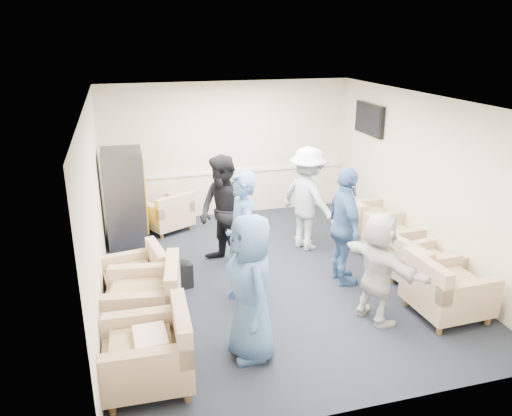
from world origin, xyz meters
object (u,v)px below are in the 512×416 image
object	(u,v)px
person_back_right	(308,199)
person_back_left	(223,213)
person_mid_right	(345,227)
person_front_right	(378,268)
person_front_left	(251,288)
armchair_corner	(168,214)
armchair_right_far	(366,224)
armchair_left_far	(139,278)
armchair_right_midfar	(386,239)
armchair_left_mid	(148,301)
vending_machine	(125,197)
armchair_left_near	(153,354)
armchair_right_midnear	(424,268)
person_mid_left	(242,238)
armchair_right_near	(444,291)

from	to	relation	value
person_back_right	person_back_left	bearing A→B (deg)	77.54
person_mid_right	person_front_right	xyz separation A→B (m)	(-0.03, -1.08, -0.14)
person_front_left	person_back_right	bearing A→B (deg)	143.61
person_back_left	armchair_corner	bearing A→B (deg)	175.96
armchair_right_far	person_back_left	xyz separation A→B (m)	(-2.62, -0.25, 0.54)
armchair_right_far	person_front_right	xyz separation A→B (m)	(-1.05, -2.33, 0.38)
armchair_left_far	armchair_right_far	xyz separation A→B (m)	(4.00, 0.93, 0.05)
person_front_right	armchair_right_midfar	bearing A→B (deg)	-50.07
armchair_left_mid	vending_machine	size ratio (longest dim) A/B	0.63
armchair_left_far	armchair_right_midfar	bearing A→B (deg)	83.86
armchair_left_near	armchair_right_midnear	size ratio (longest dim) A/B	1.02
armchair_left_near	armchair_left_far	bearing A→B (deg)	-176.70
vending_machine	armchair_left_near	bearing A→B (deg)	-88.13
armchair_right_midnear	person_mid_left	size ratio (longest dim) A/B	0.50
armchair_left_far	vending_machine	xyz separation A→B (m)	(-0.08, 2.09, 0.53)
armchair_left_near	person_back_right	bearing A→B (deg)	137.55
armchair_left_mid	armchair_right_midfar	bearing A→B (deg)	113.68
armchair_right_near	armchair_right_midnear	distance (m)	0.75
armchair_right_near	person_mid_left	distance (m)	2.77
armchair_right_near	person_mid_right	size ratio (longest dim) A/B	0.53
armchair_right_far	person_mid_left	bearing A→B (deg)	115.31
person_back_left	person_back_right	xyz separation A→B (m)	(1.54, 0.34, -0.01)
armchair_left_mid	person_front_left	xyz separation A→B (m)	(1.11, -0.91, 0.50)
person_front_left	person_mid_left	distance (m)	1.29
armchair_left_near	armchair_right_near	size ratio (longest dim) A/B	1.00
armchair_right_midfar	person_mid_left	xyz separation A→B (m)	(-2.65, -0.70, 0.60)
person_mid_left	person_back_left	xyz separation A→B (m)	(-0.02, 1.11, -0.02)
armchair_corner	person_front_right	size ratio (longest dim) A/B	0.72
armchair_left_near	vending_machine	world-z (taller)	vending_machine
armchair_right_midfar	armchair_corner	xyz separation A→B (m)	(-3.37, 2.22, -0.01)
armchair_left_mid	person_front_left	bearing A→B (deg)	59.47
armchair_left_mid	armchair_left_near	bearing A→B (deg)	7.45
armchair_right_midnear	person_mid_left	world-z (taller)	person_mid_left
armchair_left_mid	armchair_right_far	xyz separation A→B (m)	(3.93, 1.72, -0.00)
armchair_right_far	person_back_left	bearing A→B (deg)	93.17
armchair_right_near	armchair_right_midnear	size ratio (longest dim) A/B	1.02
armchair_left_mid	armchair_corner	size ratio (longest dim) A/B	0.99
person_back_left	person_back_right	world-z (taller)	person_back_left
armchair_left_mid	person_mid_left	size ratio (longest dim) A/B	0.57
armchair_right_far	person_mid_left	distance (m)	2.99
armchair_left_mid	person_front_right	size ratio (longest dim) A/B	0.71
armchair_left_far	armchair_right_near	distance (m)	4.16
armchair_left_near	person_front_left	world-z (taller)	person_front_left
armchair_left_far	armchair_right_midnear	bearing A→B (deg)	68.43
armchair_right_midnear	person_mid_right	world-z (taller)	person_mid_right
armchair_left_mid	person_mid_left	distance (m)	1.48
armchair_right_far	person_front_right	world-z (taller)	person_front_right
person_front_left	person_back_left	size ratio (longest dim) A/B	0.96
armchair_left_near	armchair_right_far	size ratio (longest dim) A/B	0.98
armchair_left_near	person_back_left	world-z (taller)	person_back_left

